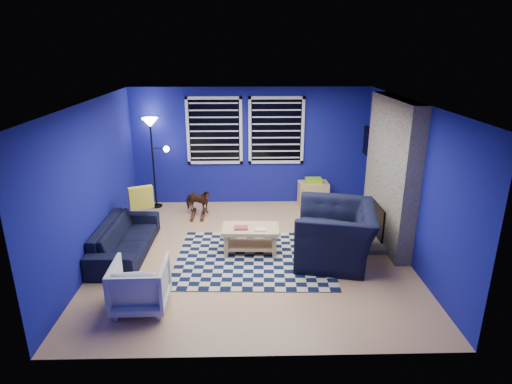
% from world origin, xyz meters
% --- Properties ---
extents(floor, '(5.00, 5.00, 0.00)m').
position_xyz_m(floor, '(0.00, 0.00, 0.00)').
color(floor, tan).
rests_on(floor, ground).
extents(ceiling, '(5.00, 5.00, 0.00)m').
position_xyz_m(ceiling, '(0.00, 0.00, 2.50)').
color(ceiling, white).
rests_on(ceiling, wall_back).
extents(wall_back, '(5.00, 0.00, 5.00)m').
position_xyz_m(wall_back, '(0.00, 2.50, 1.25)').
color(wall_back, navy).
rests_on(wall_back, floor).
extents(wall_left, '(0.00, 5.00, 5.00)m').
position_xyz_m(wall_left, '(-2.50, 0.00, 1.25)').
color(wall_left, navy).
rests_on(wall_left, floor).
extents(wall_right, '(0.00, 5.00, 5.00)m').
position_xyz_m(wall_right, '(2.50, 0.00, 1.25)').
color(wall_right, navy).
rests_on(wall_right, floor).
extents(fireplace, '(0.65, 2.00, 2.50)m').
position_xyz_m(fireplace, '(2.36, 0.50, 1.20)').
color(fireplace, gray).
rests_on(fireplace, floor).
extents(window_left, '(1.17, 0.06, 1.42)m').
position_xyz_m(window_left, '(-0.75, 2.46, 1.60)').
color(window_left, black).
rests_on(window_left, wall_back).
extents(window_right, '(1.17, 0.06, 1.42)m').
position_xyz_m(window_right, '(0.55, 2.46, 1.60)').
color(window_right, black).
rests_on(window_right, wall_back).
extents(tv, '(0.07, 1.00, 0.58)m').
position_xyz_m(tv, '(2.45, 2.00, 1.40)').
color(tv, black).
rests_on(tv, wall_right).
extents(rug, '(2.57, 2.09, 0.02)m').
position_xyz_m(rug, '(0.02, -0.19, 0.01)').
color(rug, black).
rests_on(rug, floor).
extents(sofa, '(1.92, 0.77, 0.56)m').
position_xyz_m(sofa, '(-2.10, 0.04, 0.28)').
color(sofa, black).
rests_on(sofa, floor).
extents(armchair_big, '(1.60, 1.46, 0.90)m').
position_xyz_m(armchair_big, '(1.32, -0.22, 0.45)').
color(armchair_big, black).
rests_on(armchair_big, floor).
extents(armchair_bent, '(0.72, 0.74, 0.66)m').
position_xyz_m(armchair_bent, '(-1.49, -1.50, 0.33)').
color(armchair_bent, gray).
rests_on(armchair_bent, floor).
extents(rocking_horse, '(0.50, 0.67, 0.51)m').
position_xyz_m(rocking_horse, '(-1.08, 1.68, 0.33)').
color(rocking_horse, '#4E2719').
rests_on(rocking_horse, floor).
extents(coffee_table, '(0.96, 0.58, 0.47)m').
position_xyz_m(coffee_table, '(-0.03, 0.06, 0.32)').
color(coffee_table, tan).
rests_on(coffee_table, rug).
extents(cabinet, '(0.64, 0.44, 0.61)m').
position_xyz_m(cabinet, '(1.35, 2.25, 0.27)').
color(cabinet, tan).
rests_on(cabinet, floor).
extents(floor_lamp, '(0.52, 0.32, 1.91)m').
position_xyz_m(floor_lamp, '(-2.01, 2.25, 1.57)').
color(floor_lamp, black).
rests_on(floor_lamp, floor).
extents(throw_pillow, '(0.43, 0.28, 0.40)m').
position_xyz_m(throw_pillow, '(-1.95, 0.71, 0.75)').
color(throw_pillow, gold).
rests_on(throw_pillow, sofa).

